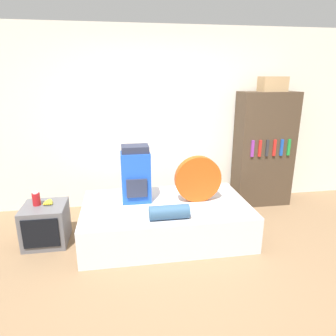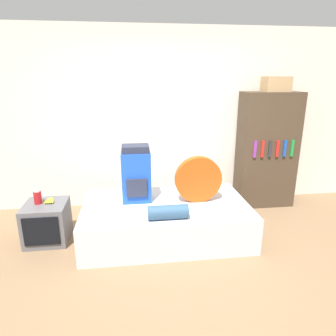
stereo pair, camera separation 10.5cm
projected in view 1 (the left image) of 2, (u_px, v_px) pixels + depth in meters
The scene contains 11 objects.
ground_plane at pixel (187, 280), 2.94m from camera, with size 16.00×16.00×0.00m, color #846647.
wall_back at pixel (160, 120), 4.43m from camera, with size 8.00×0.05×2.60m.
bed at pixel (166, 219), 3.71m from camera, with size 1.99×1.17×0.43m.
backpack at pixel (136, 175), 3.62m from camera, with size 0.35×0.28×0.70m.
tent_bag at pixel (198, 179), 3.64m from camera, with size 0.57×0.09×0.57m.
sleeping_roll at pixel (169, 212), 3.23m from camera, with size 0.44×0.16×0.16m.
television at pixel (46, 224), 3.55m from camera, with size 0.49×0.51×0.47m.
canister at pixel (36, 199), 3.48m from camera, with size 0.09×0.09×0.16m.
banana_bunch at pixel (49, 202), 3.54m from camera, with size 0.13×0.17×0.04m.
bookshelf at pixel (264, 150), 4.53m from camera, with size 0.84×0.42×1.71m.
cardboard_box at pixel (273, 84), 4.25m from camera, with size 0.36×0.25×0.21m.
Camera 1 is at (-0.58, -2.42, 1.92)m, focal length 32.00 mm.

